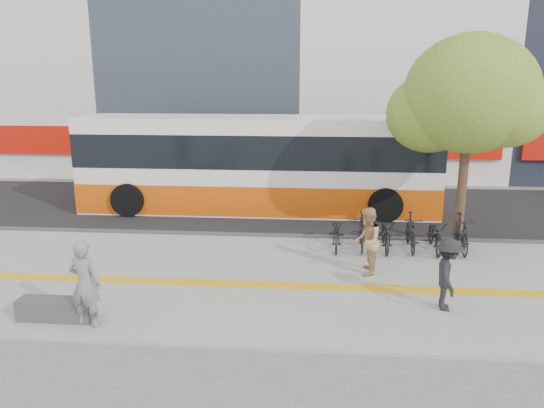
# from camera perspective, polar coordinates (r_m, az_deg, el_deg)

# --- Properties ---
(ground) EXTENTS (120.00, 120.00, 0.00)m
(ground) POSITION_cam_1_polar(r_m,az_deg,el_deg) (12.20, -8.99, -10.80)
(ground) COLOR #63635E
(ground) RESTS_ON ground
(sidewalk) EXTENTS (40.00, 7.00, 0.08)m
(sidewalk) POSITION_cam_1_polar(r_m,az_deg,el_deg) (13.53, -7.49, -8.01)
(sidewalk) COLOR slate
(sidewalk) RESTS_ON ground
(tactile_strip) EXTENTS (40.00, 0.45, 0.01)m
(tactile_strip) POSITION_cam_1_polar(r_m,az_deg,el_deg) (13.06, -7.96, -8.64)
(tactile_strip) COLOR gold
(tactile_strip) RESTS_ON sidewalk
(street) EXTENTS (40.00, 8.00, 0.06)m
(street) POSITION_cam_1_polar(r_m,az_deg,el_deg) (20.57, -3.10, -0.26)
(street) COLOR black
(street) RESTS_ON ground
(curb) EXTENTS (40.00, 0.25, 0.14)m
(curb) POSITION_cam_1_polar(r_m,az_deg,el_deg) (16.75, -4.98, -3.47)
(curb) COLOR #38383A
(curb) RESTS_ON ground
(bench) EXTENTS (1.60, 0.45, 0.45)m
(bench) POSITION_cam_1_polar(r_m,az_deg,el_deg) (11.95, -22.88, -10.73)
(bench) COLOR #38383A
(bench) RESTS_ON sidewalk
(street_tree) EXTENTS (4.40, 3.80, 6.31)m
(street_tree) POSITION_cam_1_polar(r_m,az_deg,el_deg) (16.18, 21.00, 11.07)
(street_tree) COLOR #3B251B
(street_tree) RESTS_ON sidewalk
(bus) EXTENTS (13.38, 3.17, 3.56)m
(bus) POSITION_cam_1_polar(r_m,az_deg,el_deg) (19.65, -1.57, 4.18)
(bus) COLOR white
(bus) RESTS_ON street
(bicycle_row) EXTENTS (4.25, 1.90, 1.09)m
(bicycle_row) POSITION_cam_1_polar(r_m,az_deg,el_deg) (15.60, 13.77, -3.13)
(bicycle_row) COLOR black
(bicycle_row) RESTS_ON sidewalk
(seated_woman) EXTENTS (0.72, 0.53, 1.84)m
(seated_woman) POSITION_cam_1_polar(r_m,az_deg,el_deg) (11.18, -20.09, -8.32)
(seated_woman) COLOR black
(seated_woman) RESTS_ON sidewalk
(pedestrian_tan) EXTENTS (0.80, 0.96, 1.77)m
(pedestrian_tan) POSITION_cam_1_polar(r_m,az_deg,el_deg) (13.43, 10.50, -4.10)
(pedestrian_tan) COLOR tan
(pedestrian_tan) RESTS_ON sidewalk
(pedestrian_dark) EXTENTS (0.71, 1.10, 1.62)m
(pedestrian_dark) POSITION_cam_1_polar(r_m,az_deg,el_deg) (11.91, 18.97, -7.42)
(pedestrian_dark) COLOR black
(pedestrian_dark) RESTS_ON sidewalk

